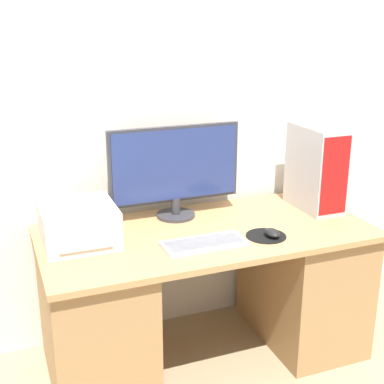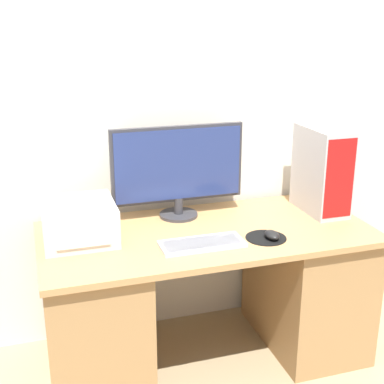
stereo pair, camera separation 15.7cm
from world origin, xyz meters
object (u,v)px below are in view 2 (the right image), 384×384
monitor (178,168)px  mouse (272,235)px  printer (79,222)px  keyboard (202,244)px  computer_tower (322,170)px

monitor → mouse: 0.60m
monitor → printer: bearing=-163.5°
keyboard → computer_tower: size_ratio=0.85×
monitor → computer_tower: bearing=-11.3°
keyboard → computer_tower: 0.82m
monitor → keyboard: (-0.00, -0.40, -0.25)m
keyboard → mouse: size_ratio=3.95×
monitor → printer: size_ratio=1.92×
monitor → printer: (-0.53, -0.16, -0.18)m
computer_tower → printer: (-1.28, -0.01, -0.14)m
printer → mouse: bearing=-17.5°
keyboard → computer_tower: (0.75, 0.25, 0.22)m
mouse → computer_tower: 0.54m
printer → monitor: bearing=16.5°
mouse → printer: 0.91m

